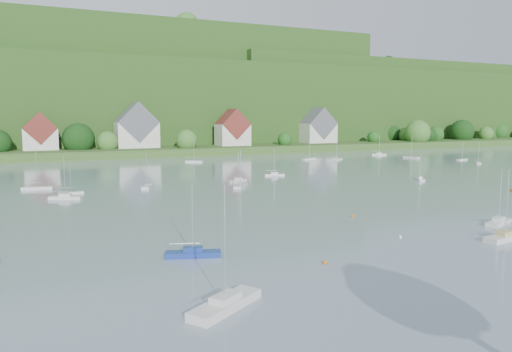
{
  "coord_description": "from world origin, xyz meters",
  "views": [
    {
      "loc": [
        -32.93,
        -9.06,
        15.15
      ],
      "look_at": [
        5.38,
        75.0,
        4.0
      ],
      "focal_mm": 34.54,
      "sensor_mm": 36.0,
      "label": 1
    }
  ],
  "objects_px": {
    "near_sailboat_0": "(225,303)",
    "near_sailboat_2": "(505,236)",
    "near_sailboat_3": "(499,222)",
    "near_sailboat_1": "(193,253)"
  },
  "relations": [
    {
      "from": "near_sailboat_0",
      "to": "near_sailboat_1",
      "type": "distance_m",
      "value": 15.32
    },
    {
      "from": "near_sailboat_2",
      "to": "near_sailboat_0",
      "type": "bearing_deg",
      "value": -179.4
    },
    {
      "from": "near_sailboat_1",
      "to": "near_sailboat_2",
      "type": "height_order",
      "value": "near_sailboat_2"
    },
    {
      "from": "near_sailboat_0",
      "to": "near_sailboat_2",
      "type": "relative_size",
      "value": 1.14
    },
    {
      "from": "near_sailboat_3",
      "to": "near_sailboat_2",
      "type": "bearing_deg",
      "value": -156.7
    },
    {
      "from": "near_sailboat_1",
      "to": "near_sailboat_0",
      "type": "bearing_deg",
      "value": -79.49
    },
    {
      "from": "near_sailboat_1",
      "to": "near_sailboat_3",
      "type": "xyz_separation_m",
      "value": [
        44.18,
        -2.39,
        -0.01
      ]
    },
    {
      "from": "near_sailboat_1",
      "to": "near_sailboat_3",
      "type": "height_order",
      "value": "near_sailboat_1"
    },
    {
      "from": "near_sailboat_0",
      "to": "near_sailboat_3",
      "type": "height_order",
      "value": "near_sailboat_0"
    },
    {
      "from": "near_sailboat_0",
      "to": "near_sailboat_1",
      "type": "bearing_deg",
      "value": 49.29
    }
  ]
}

